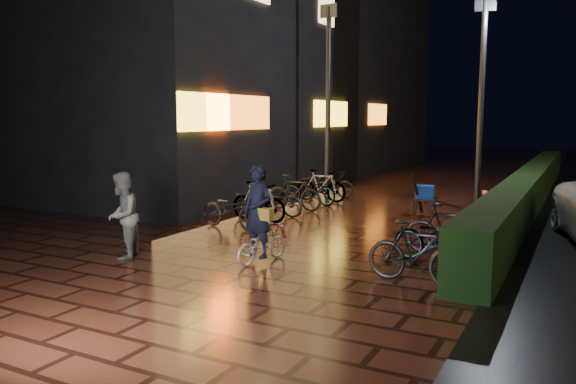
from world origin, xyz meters
The scene contains 11 objects.
ground centered at (0.00, 0.00, 0.00)m, with size 80.00×80.00×0.00m, color #381911.
hedge centered at (3.30, 8.00, 0.50)m, with size 0.70×20.00×1.00m, color black.
bystander_person centered at (-2.49, -2.29, 0.77)m, with size 0.74×0.58×1.53m, color #5D5C5F.
storefront_block centered at (-9.50, 11.50, 4.50)m, with size 12.09×22.00×9.00m.
lamp_post_hedge centered at (2.15, 5.86, 3.04)m, with size 0.53×0.18×5.52m.
lamp_post_sf centered at (-2.36, 6.25, 3.19)m, with size 0.55×0.16×5.80m.
cyclist centered at (-0.19, -1.44, 0.63)m, with size 0.67×1.24×1.69m.
traffic_barrier centered at (2.86, 3.52, 0.38)m, with size 1.07×1.87×0.77m.
cart_assembly centered at (1.11, 4.42, 0.57)m, with size 0.65×0.68×1.12m.
parked_bikes_storefront centered at (-2.27, 3.67, 0.45)m, with size 1.77×6.22×0.95m.
parked_bikes_hedge centered at (2.53, -0.32, 0.46)m, with size 1.69×2.58×0.95m.
Camera 1 is at (4.63, -9.48, 2.47)m, focal length 35.00 mm.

